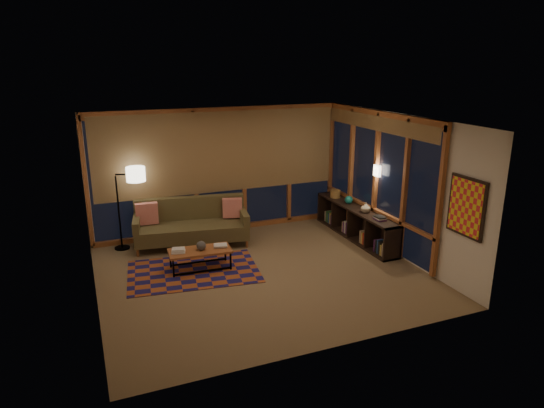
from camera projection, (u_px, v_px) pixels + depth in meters
name	position (u px, v px, depth m)	size (l,w,h in m)	color
floor	(261.00, 274.00, 8.58)	(5.50, 5.00, 0.01)	tan
ceiling	(260.00, 120.00, 7.81)	(5.50, 5.00, 0.01)	silver
walls	(260.00, 201.00, 8.20)	(5.51, 5.01, 2.70)	silver
window_wall_back	(220.00, 171.00, 10.35)	(5.30, 0.16, 2.60)	#98572E
window_wall_right	(375.00, 179.00, 9.69)	(0.16, 3.70, 2.60)	#98572E
wall_art	(466.00, 207.00, 7.50)	(0.06, 0.74, 0.94)	red
wall_sconce	(377.00, 171.00, 9.48)	(0.12, 0.18, 0.22)	#F3EACC
sofa	(191.00, 224.00, 9.78)	(2.24, 0.91, 0.92)	brown
pillow_left	(147.00, 214.00, 9.66)	(0.43, 0.14, 0.43)	red
pillow_right	(232.00, 209.00, 10.04)	(0.40, 0.13, 0.40)	red
area_rug	(194.00, 271.00, 8.67)	(2.28, 1.52, 0.01)	#A34D23
coffee_table	(200.00, 259.00, 8.73)	(1.11, 0.51, 0.37)	#98572E
book_stack_a	(178.00, 250.00, 8.56)	(0.25, 0.20, 0.07)	silver
book_stack_b	(220.00, 245.00, 8.82)	(0.24, 0.19, 0.05)	silver
ceramic_pot	(201.00, 245.00, 8.65)	(0.17, 0.17, 0.17)	black
floor_lamp	(119.00, 209.00, 9.50)	(0.56, 0.36, 1.67)	black
bookshelf	(355.00, 223.00, 10.22)	(0.40, 2.68, 0.67)	black
basket	(335.00, 194.00, 10.85)	(0.23, 0.23, 0.17)	olive
teal_bowl	(349.00, 200.00, 10.37)	(0.17, 0.17, 0.17)	#177972
vase	(366.00, 207.00, 9.77)	(0.20, 0.20, 0.21)	#B5A78B
shelf_book_stack	(380.00, 218.00, 9.35)	(0.15, 0.21, 0.06)	silver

